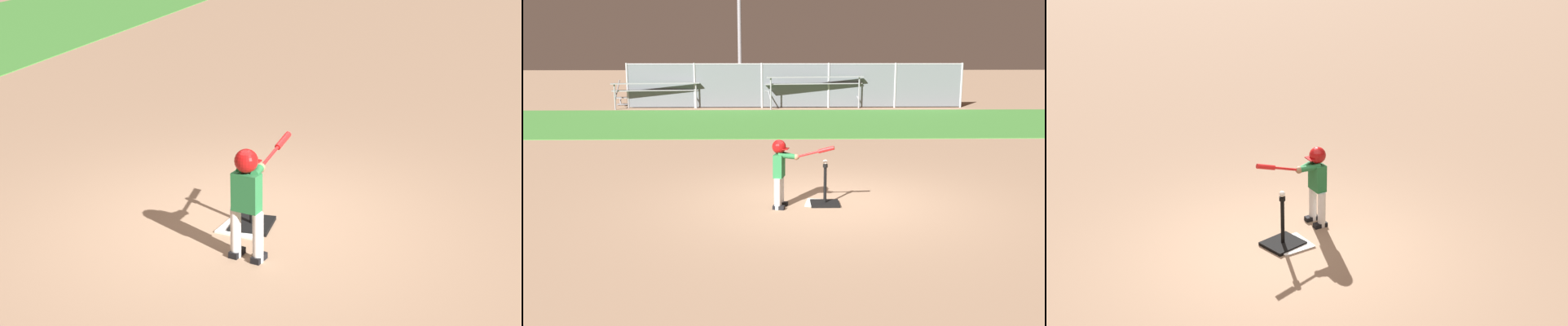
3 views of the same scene
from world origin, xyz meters
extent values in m
plane|color=#93755B|center=(0.00, 0.00, 0.00)|extent=(90.00, 90.00, 0.00)
cube|color=white|center=(-0.15, -0.06, 0.01)|extent=(0.51, 0.51, 0.02)
cube|color=black|center=(-0.07, -0.13, 0.02)|extent=(0.45, 0.41, 0.04)
cylinder|color=black|center=(-0.07, -0.13, 0.33)|extent=(0.05, 0.05, 0.57)
cylinder|color=black|center=(-0.07, -0.13, 0.64)|extent=(0.08, 0.08, 0.05)
cylinder|color=silver|center=(-0.78, -0.16, 0.24)|extent=(0.12, 0.12, 0.49)
cube|color=black|center=(-0.76, -0.16, 0.03)|extent=(0.20, 0.13, 0.06)
cylinder|color=silver|center=(-0.83, -0.39, 0.24)|extent=(0.12, 0.12, 0.49)
cube|color=black|center=(-0.81, -0.39, 0.03)|extent=(0.20, 0.13, 0.06)
cube|color=#236B38|center=(-0.80, -0.27, 0.67)|extent=(0.20, 0.28, 0.36)
sphere|color=#936B4C|center=(-0.80, -0.27, 0.96)|extent=(0.19, 0.19, 0.19)
sphere|color=maroon|center=(-0.80, -0.27, 0.97)|extent=(0.22, 0.22, 0.22)
cube|color=maroon|center=(-0.72, -0.30, 0.94)|extent=(0.15, 0.18, 0.01)
cylinder|color=#236B38|center=(-0.66, -0.27, 0.84)|extent=(0.29, 0.21, 0.11)
cylinder|color=#236B38|center=(-0.68, -0.35, 0.84)|extent=(0.29, 0.09, 0.11)
sphere|color=#936B4C|center=(-0.54, -0.34, 0.82)|extent=(0.09, 0.09, 0.09)
cylinder|color=red|center=(-0.27, -0.41, 0.90)|extent=(0.57, 0.17, 0.19)
cylinder|color=red|center=(-0.09, -0.45, 0.95)|extent=(0.26, 0.12, 0.13)
cylinder|color=black|center=(-0.56, -0.33, 0.81)|extent=(0.04, 0.05, 0.05)
sphere|color=white|center=(-0.07, -0.13, 0.70)|extent=(0.07, 0.07, 0.07)
camera|label=1|loc=(-6.69, -1.87, 3.08)|focal=50.00mm
camera|label=2|loc=(-0.91, -9.54, 2.58)|focal=42.00mm
camera|label=3|loc=(5.20, 5.94, 4.34)|focal=50.00mm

